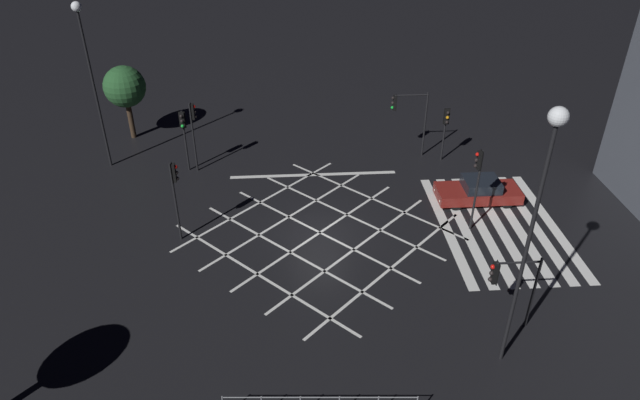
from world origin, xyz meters
TOP-DOWN VIEW (x-y plane):
  - ground_plane at (0.00, 0.00)m, footprint 200.00×200.00m
  - road_markings at (0.32, -5.77)m, footprint 14.51×19.28m
  - traffic_light_sw_cross at (-6.98, -6.75)m, footprint 0.36×1.96m
  - traffic_light_ne_main at (6.88, 7.31)m, footprint 0.39×0.36m
  - traffic_light_se_cross at (7.89, -5.78)m, footprint 0.36×2.21m
  - traffic_light_se_main at (7.12, -7.92)m, footprint 0.39×0.36m
  - traffic_light_median_north at (-0.05, 6.73)m, footprint 0.36×0.39m
  - traffic_light_ne_cross at (6.87, 6.72)m, footprint 0.36×0.39m
  - traffic_light_median_south at (-0.17, -7.47)m, footprint 0.36×0.39m
  - street_lamp_east at (-8.61, -6.22)m, footprint 0.60×0.60m
  - street_lamp_west at (7.88, 12.08)m, footprint 0.54×0.54m
  - street_tree_far at (11.73, 11.51)m, footprint 2.61×2.61m
  - waiting_car at (2.41, -8.69)m, footprint 1.84×4.46m

SIDE VIEW (x-z plane):
  - ground_plane at x=0.00m, z-range 0.00..0.00m
  - road_markings at x=0.32m, z-range 0.00..0.01m
  - waiting_car at x=2.41m, z-range -0.04..1.27m
  - traffic_light_se_main at x=7.12m, z-range 0.73..4.13m
  - traffic_light_sw_cross at x=-6.98m, z-range 0.77..4.15m
  - traffic_light_ne_main at x=6.88m, z-range 0.81..4.55m
  - traffic_light_median_north at x=-0.05m, z-range 0.90..5.09m
  - traffic_light_se_cross at x=7.89m, z-range 0.95..5.07m
  - traffic_light_ne_cross at x=6.87m, z-range 0.90..5.14m
  - traffic_light_median_south at x=-0.17m, z-range 0.93..5.34m
  - street_tree_far at x=11.73m, z-range 1.06..5.86m
  - street_lamp_west at x=7.88m, z-range 2.02..11.59m
  - street_lamp_east at x=-8.61m, z-range 2.46..12.58m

